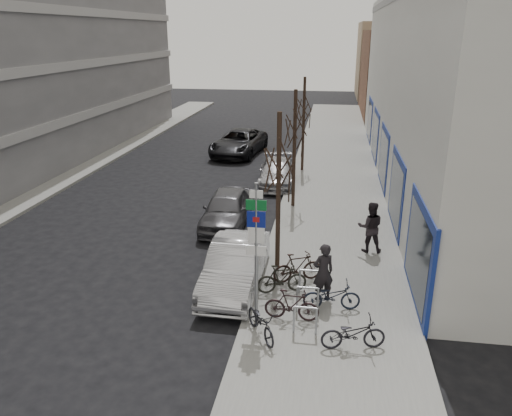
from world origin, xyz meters
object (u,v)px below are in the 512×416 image
(parked_car_mid, at_px, (227,209))
(lane_car, at_px, (239,142))
(tree_mid, at_px, (295,121))
(bike_mid_curb, at_px, (332,294))
(parked_car_front, at_px, (235,266))
(bike_far_curb, at_px, (353,331))
(bike_near_left, at_px, (261,320))
(pedestrian_near, at_px, (323,272))
(bike_mid_inner, at_px, (282,278))
(bike_near_right, at_px, (292,305))
(pedestrian_far, at_px, (370,227))
(bike_rack, at_px, (307,297))
(parked_car_back, at_px, (277,173))
(tree_far, at_px, (304,102))
(meter_front, at_px, (263,251))
(tree_near, at_px, (279,155))
(meter_mid, at_px, (280,200))
(highway_sign_pole, at_px, (256,245))
(meter_back, at_px, (291,168))
(bike_far_inner, at_px, (298,267))

(parked_car_mid, height_order, lane_car, lane_car)
(tree_mid, bearing_deg, bike_mid_curb, -78.29)
(parked_car_front, bearing_deg, parked_car_mid, 105.07)
(bike_far_curb, bearing_deg, bike_near_left, 73.80)
(bike_near_left, height_order, pedestrian_near, pedestrian_near)
(bike_far_curb, bearing_deg, bike_mid_inner, 26.72)
(bike_far_curb, bearing_deg, bike_near_right, 44.45)
(pedestrian_near, distance_m, pedestrian_far, 4.18)
(bike_rack, xyz_separation_m, parked_car_back, (-2.40, 13.18, 0.01))
(tree_far, bearing_deg, meter_front, -91.91)
(tree_near, bearing_deg, meter_mid, 95.14)
(bike_near_left, xyz_separation_m, parked_car_back, (-1.25, 14.56, 0.02))
(tree_near, distance_m, tree_far, 13.00)
(tree_far, bearing_deg, pedestrian_near, -83.91)
(highway_sign_pole, bearing_deg, meter_front, 94.75)
(highway_sign_pole, height_order, bike_near_left, highway_sign_pole)
(meter_front, relative_size, bike_near_right, 0.81)
(bike_mid_inner, distance_m, parked_car_mid, 6.42)
(bike_rack, height_order, pedestrian_near, pedestrian_near)
(tree_mid, relative_size, bike_mid_curb, 3.28)
(highway_sign_pole, xyz_separation_m, bike_mid_inner, (0.55, 1.68, -1.82))
(meter_back, xyz_separation_m, bike_near_right, (1.24, -13.86, -0.29))
(meter_mid, height_order, parked_car_mid, parked_car_mid)
(bike_near_left, bearing_deg, bike_far_inner, 45.48)
(tree_near, distance_m, parked_car_front, 3.83)
(bike_near_left, bearing_deg, tree_near, 58.54)
(tree_mid, xyz_separation_m, bike_near_right, (0.79, -9.86, -3.48))
(bike_near_right, relative_size, pedestrian_far, 0.81)
(bike_far_inner, xyz_separation_m, pedestrian_near, (0.84, -1.08, 0.41))
(highway_sign_pole, bearing_deg, bike_mid_curb, 23.31)
(parked_car_front, bearing_deg, bike_rack, -30.78)
(highway_sign_pole, height_order, bike_far_curb, highway_sign_pole)
(tree_near, bearing_deg, bike_near_right, -76.84)
(tree_far, relative_size, bike_far_inner, 3.28)
(bike_rack, relative_size, meter_front, 1.78)
(meter_back, bearing_deg, parked_car_mid, -107.96)
(tree_far, xyz_separation_m, pedestrian_near, (1.61, -15.09, -3.04))
(highway_sign_pole, xyz_separation_m, bike_rack, (1.40, 0.61, -1.80))
(bike_far_curb, height_order, parked_car_back, parked_car_back)
(meter_front, relative_size, bike_far_inner, 0.76)
(bike_mid_inner, relative_size, bike_far_curb, 0.95)
(bike_mid_inner, relative_size, bike_far_inner, 0.95)
(bike_mid_curb, bearing_deg, parked_car_front, 61.64)
(meter_mid, relative_size, bike_far_curb, 0.76)
(bike_far_inner, distance_m, pedestrian_far, 3.74)
(parked_car_back, height_order, lane_car, lane_car)
(pedestrian_far, bearing_deg, lane_car, -65.15)
(tree_mid, relative_size, bike_far_inner, 3.28)
(bike_near_left, height_order, lane_car, lane_car)
(bike_mid_curb, distance_m, parked_car_back, 13.25)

